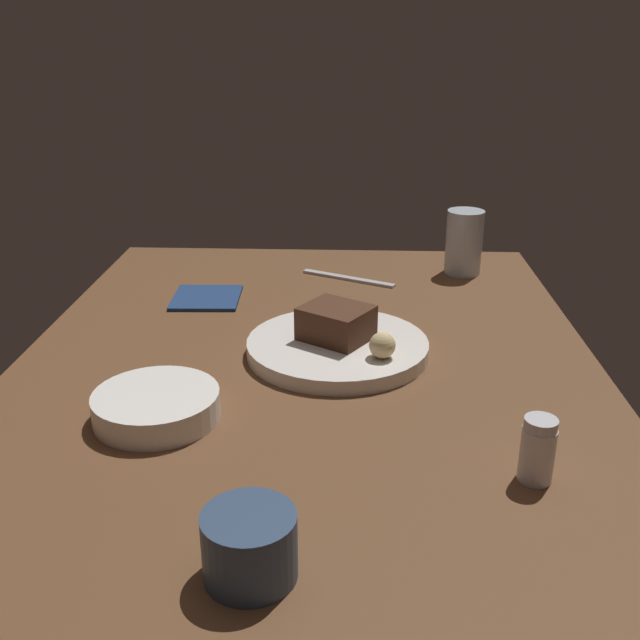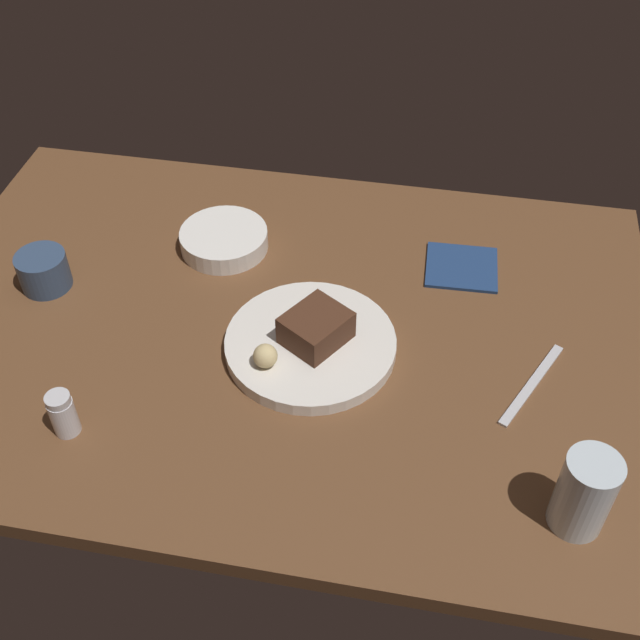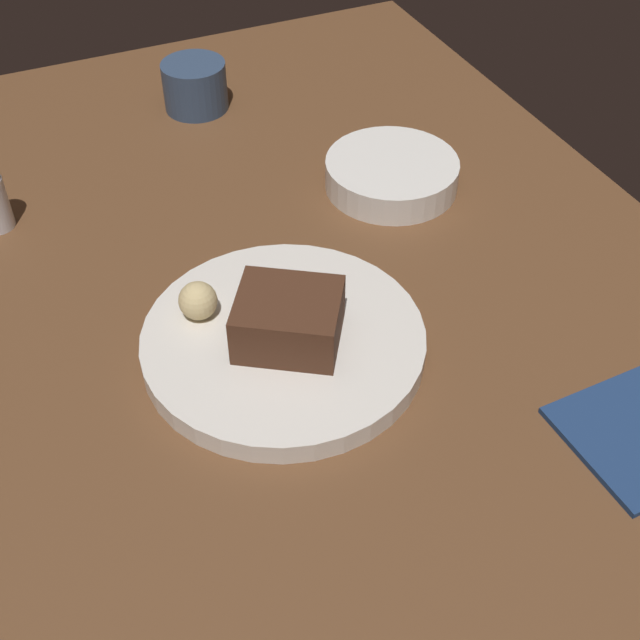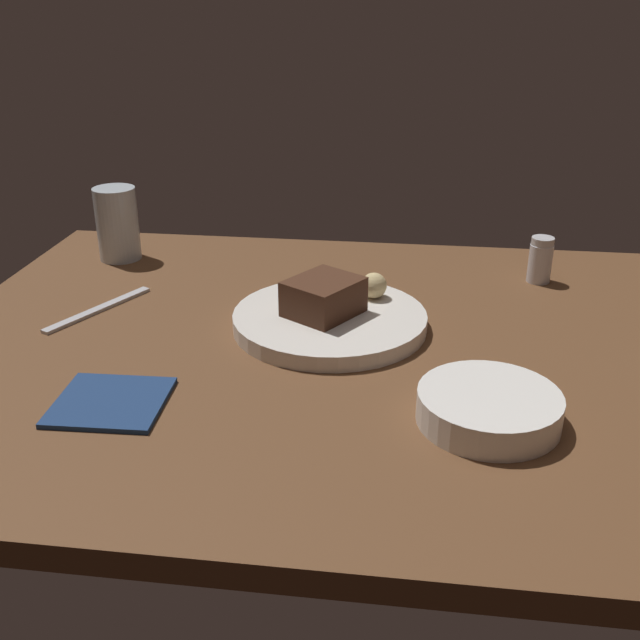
# 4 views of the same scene
# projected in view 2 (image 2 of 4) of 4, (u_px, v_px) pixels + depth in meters

# --- Properties ---
(dining_table) EXTENTS (1.20, 0.84, 0.03)m
(dining_table) POSITION_uv_depth(u_px,v_px,m) (276.00, 331.00, 1.29)
(dining_table) COLOR brown
(dining_table) RESTS_ON ground
(dessert_plate) EXTENTS (0.27, 0.27, 0.02)m
(dessert_plate) POSITION_uv_depth(u_px,v_px,m) (311.00, 344.00, 1.23)
(dessert_plate) COLOR white
(dessert_plate) RESTS_ON dining_table
(chocolate_cake_slice) EXTENTS (0.12, 0.12, 0.05)m
(chocolate_cake_slice) POSITION_uv_depth(u_px,v_px,m) (316.00, 328.00, 1.20)
(chocolate_cake_slice) COLOR #472819
(chocolate_cake_slice) RESTS_ON dessert_plate
(bread_roll) EXTENTS (0.04, 0.04, 0.04)m
(bread_roll) POSITION_uv_depth(u_px,v_px,m) (265.00, 356.00, 1.17)
(bread_roll) COLOR #DBC184
(bread_roll) RESTS_ON dessert_plate
(salt_shaker) EXTENTS (0.04, 0.04, 0.07)m
(salt_shaker) POSITION_uv_depth(u_px,v_px,m) (63.00, 414.00, 1.10)
(salt_shaker) COLOR silver
(salt_shaker) RESTS_ON dining_table
(water_glass) EXTENTS (0.07, 0.07, 0.12)m
(water_glass) POSITION_uv_depth(u_px,v_px,m) (584.00, 493.00, 0.98)
(water_glass) COLOR silver
(water_glass) RESTS_ON dining_table
(side_bowl) EXTENTS (0.15, 0.15, 0.03)m
(side_bowl) POSITION_uv_depth(u_px,v_px,m) (224.00, 240.00, 1.40)
(side_bowl) COLOR white
(side_bowl) RESTS_ON dining_table
(coffee_cup) EXTENTS (0.08, 0.08, 0.06)m
(coffee_cup) POSITION_uv_depth(u_px,v_px,m) (44.00, 271.00, 1.32)
(coffee_cup) COLOR #334766
(coffee_cup) RESTS_ON dining_table
(butter_knife) EXTENTS (0.10, 0.18, 0.01)m
(butter_knife) POSITION_uv_depth(u_px,v_px,m) (532.00, 384.00, 1.18)
(butter_knife) COLOR silver
(butter_knife) RESTS_ON dining_table
(folded_napkin) EXTENTS (0.13, 0.12, 0.01)m
(folded_napkin) POSITION_uv_depth(u_px,v_px,m) (462.00, 267.00, 1.37)
(folded_napkin) COLOR navy
(folded_napkin) RESTS_ON dining_table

